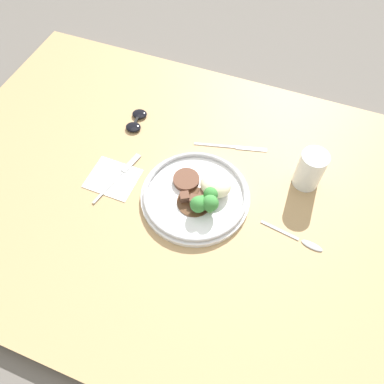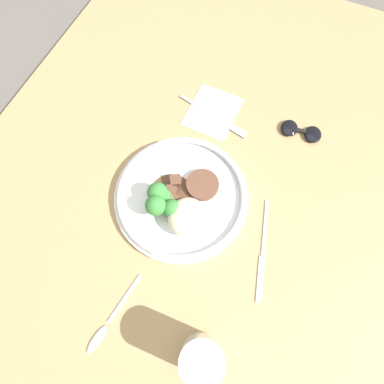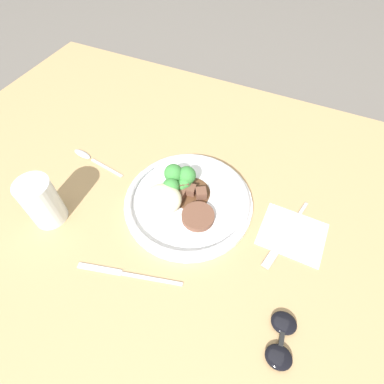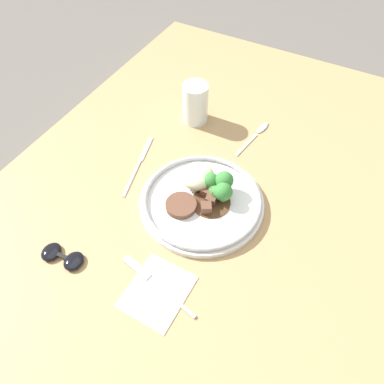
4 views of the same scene
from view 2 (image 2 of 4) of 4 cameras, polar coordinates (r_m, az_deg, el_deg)
The scene contains 9 objects.
ground_plane at distance 0.68m, azimuth -1.60°, elevation -1.32°, with size 8.00×8.00×0.00m, color #5B5651.
dining_table at distance 0.66m, azimuth -1.63°, elevation -0.83°, with size 1.45×0.97×0.03m.
napkin at distance 0.75m, azimuth 3.91°, elevation 15.00°, with size 0.13×0.11×0.00m.
plate at distance 0.62m, azimuth -2.02°, elevation -1.26°, with size 0.28×0.28×0.07m.
juice_glass at distance 0.56m, azimuth 1.69°, elevation -29.02°, with size 0.07×0.07×0.11m.
fork at distance 0.73m, azimuth 5.18°, elevation 13.62°, with size 0.05×0.19×0.00m.
knife at distance 0.63m, azimuth 13.27°, elevation -11.28°, with size 0.20×0.06×0.00m.
spoon at distance 0.63m, azimuth -16.39°, elevation -23.74°, with size 0.16×0.04×0.01m.
sunglasses at distance 0.75m, azimuth 20.06°, elevation 10.84°, with size 0.05×0.10×0.01m.
Camera 2 is at (0.20, 0.11, 0.64)m, focal length 28.00 mm.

